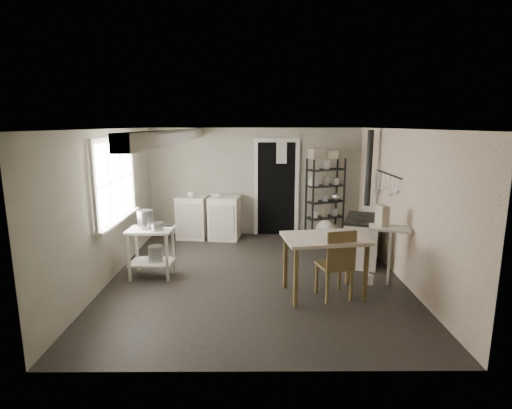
{
  "coord_description": "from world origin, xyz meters",
  "views": [
    {
      "loc": [
        -0.03,
        -5.99,
        2.36
      ],
      "look_at": [
        0.0,
        0.3,
        1.1
      ],
      "focal_mm": 28.0,
      "sensor_mm": 36.0,
      "label": 1
    }
  ],
  "objects_px": {
    "prep_table": "(152,252)",
    "work_table": "(324,269)",
    "stockpot": "(145,218)",
    "shelf_rack": "(325,193)",
    "chair": "(334,264)",
    "flour_sack": "(325,231)",
    "stove": "(362,237)",
    "base_cabinets": "(209,217)"
  },
  "relations": [
    {
      "from": "prep_table",
      "to": "stove",
      "type": "distance_m",
      "value": 3.56
    },
    {
      "from": "work_table",
      "to": "flour_sack",
      "type": "xyz_separation_m",
      "value": [
        0.47,
        2.56,
        -0.14
      ]
    },
    {
      "from": "chair",
      "to": "work_table",
      "type": "bearing_deg",
      "value": 129.74
    },
    {
      "from": "stockpot",
      "to": "base_cabinets",
      "type": "height_order",
      "value": "stockpot"
    },
    {
      "from": "shelf_rack",
      "to": "base_cabinets",
      "type": "bearing_deg",
      "value": 157.28
    },
    {
      "from": "shelf_rack",
      "to": "flour_sack",
      "type": "height_order",
      "value": "shelf_rack"
    },
    {
      "from": "work_table",
      "to": "stockpot",
      "type": "bearing_deg",
      "value": 164.85
    },
    {
      "from": "prep_table",
      "to": "work_table",
      "type": "height_order",
      "value": "work_table"
    },
    {
      "from": "stockpot",
      "to": "stove",
      "type": "relative_size",
      "value": 0.26
    },
    {
      "from": "work_table",
      "to": "prep_table",
      "type": "bearing_deg",
      "value": 165.12
    },
    {
      "from": "shelf_rack",
      "to": "flour_sack",
      "type": "bearing_deg",
      "value": -119.84
    },
    {
      "from": "shelf_rack",
      "to": "chair",
      "type": "relative_size",
      "value": 1.68
    },
    {
      "from": "prep_table",
      "to": "shelf_rack",
      "type": "relative_size",
      "value": 0.47
    },
    {
      "from": "stove",
      "to": "flour_sack",
      "type": "distance_m",
      "value": 1.27
    },
    {
      "from": "stove",
      "to": "chair",
      "type": "relative_size",
      "value": 1.0
    },
    {
      "from": "base_cabinets",
      "to": "shelf_rack",
      "type": "xyz_separation_m",
      "value": [
        2.44,
        0.03,
        0.49
      ]
    },
    {
      "from": "stockpot",
      "to": "chair",
      "type": "height_order",
      "value": "stockpot"
    },
    {
      "from": "flour_sack",
      "to": "shelf_rack",
      "type": "bearing_deg",
      "value": 83.5
    },
    {
      "from": "base_cabinets",
      "to": "work_table",
      "type": "distance_m",
      "value": 3.47
    },
    {
      "from": "stockpot",
      "to": "chair",
      "type": "relative_size",
      "value": 0.26
    },
    {
      "from": "work_table",
      "to": "chair",
      "type": "bearing_deg",
      "value": -35.78
    },
    {
      "from": "shelf_rack",
      "to": "stove",
      "type": "height_order",
      "value": "shelf_rack"
    },
    {
      "from": "stove",
      "to": "chair",
      "type": "distance_m",
      "value": 1.67
    },
    {
      "from": "stockpot",
      "to": "chair",
      "type": "distance_m",
      "value": 2.94
    },
    {
      "from": "stockpot",
      "to": "shelf_rack",
      "type": "xyz_separation_m",
      "value": [
        3.17,
        2.19,
        0.01
      ]
    },
    {
      "from": "shelf_rack",
      "to": "stockpot",
      "type": "bearing_deg",
      "value": -168.73
    },
    {
      "from": "stockpot",
      "to": "chair",
      "type": "bearing_deg",
      "value": -16.23
    },
    {
      "from": "chair",
      "to": "stockpot",
      "type": "bearing_deg",
      "value": 149.29
    },
    {
      "from": "prep_table",
      "to": "stockpot",
      "type": "xyz_separation_m",
      "value": [
        -0.08,
        0.03,
        0.54
      ]
    },
    {
      "from": "shelf_rack",
      "to": "prep_table",
      "type": "bearing_deg",
      "value": -167.63
    },
    {
      "from": "chair",
      "to": "stove",
      "type": "bearing_deg",
      "value": 47.67
    },
    {
      "from": "base_cabinets",
      "to": "flour_sack",
      "type": "bearing_deg",
      "value": -0.28
    },
    {
      "from": "shelf_rack",
      "to": "flour_sack",
      "type": "distance_m",
      "value": 0.79
    },
    {
      "from": "shelf_rack",
      "to": "chair",
      "type": "xyz_separation_m",
      "value": [
        -0.39,
        -3.0,
        -0.46
      ]
    },
    {
      "from": "stove",
      "to": "work_table",
      "type": "height_order",
      "value": "stove"
    },
    {
      "from": "shelf_rack",
      "to": "work_table",
      "type": "distance_m",
      "value": 3.01
    },
    {
      "from": "shelf_rack",
      "to": "stove",
      "type": "relative_size",
      "value": 1.68
    },
    {
      "from": "prep_table",
      "to": "chair",
      "type": "height_order",
      "value": "chair"
    },
    {
      "from": "prep_table",
      "to": "stockpot",
      "type": "relative_size",
      "value": 3.06
    },
    {
      "from": "stockpot",
      "to": "work_table",
      "type": "bearing_deg",
      "value": -15.15
    },
    {
      "from": "stove",
      "to": "work_table",
      "type": "distance_m",
      "value": 1.66
    },
    {
      "from": "base_cabinets",
      "to": "chair",
      "type": "xyz_separation_m",
      "value": [
        2.06,
        -2.97,
        0.02
      ]
    }
  ]
}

